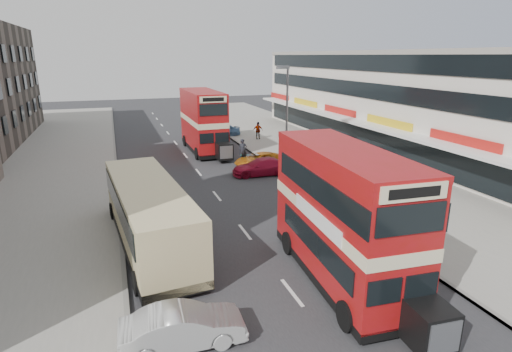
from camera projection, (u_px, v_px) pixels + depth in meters
name	position (u px, v px, depth m)	size (l,w,h in m)	color
ground	(316.00, 323.00, 14.04)	(160.00, 160.00, 0.00)	#28282B
road_surface	(198.00, 172.00, 32.15)	(12.00, 90.00, 0.01)	#28282B
pavement_right	(333.00, 159.00, 35.92)	(12.00, 90.00, 0.15)	gray
pavement_left	(28.00, 187.00, 28.34)	(12.00, 90.00, 0.15)	gray
kerb_left	(117.00, 179.00, 30.21)	(0.20, 90.00, 0.16)	gray
kerb_right	(271.00, 165.00, 34.06)	(0.20, 90.00, 0.16)	gray
commercial_row	(399.00, 101.00, 38.93)	(9.90, 46.20, 9.30)	beige
street_lamp	(286.00, 111.00, 31.05)	(1.00, 0.20, 8.12)	slate
bus_main	(343.00, 216.00, 16.07)	(3.21, 9.74, 5.28)	black
bus_second	(203.00, 121.00, 38.56)	(2.81, 10.00, 5.51)	black
coach	(149.00, 212.00, 19.37)	(3.73, 10.99, 2.86)	black
car_left_front	(183.00, 327.00, 12.83)	(1.37, 3.93, 1.29)	beige
car_right_a	(261.00, 167.00, 31.27)	(1.80, 4.44, 1.29)	#A9102E
car_right_b	(260.00, 160.00, 33.51)	(1.96, 4.25, 1.18)	#C77213
car_right_c	(220.00, 131.00, 45.82)	(1.75, 4.34, 1.48)	#5782AE
pedestrian_near	(321.00, 173.00, 28.35)	(0.62, 0.42, 1.67)	gray
pedestrian_far	(258.00, 131.00, 43.96)	(1.08, 0.45, 1.84)	gray
cyclist	(243.00, 157.00, 34.01)	(0.81, 1.99, 2.22)	gray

